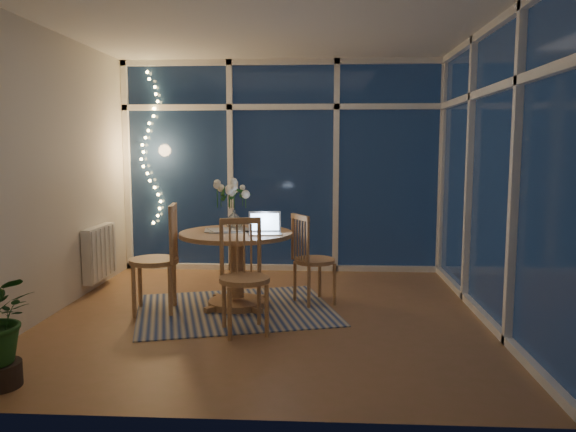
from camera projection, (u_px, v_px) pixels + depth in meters
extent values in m
plane|color=olive|center=(269.00, 315.00, 5.16)|extent=(4.00, 4.00, 0.00)
plane|color=silver|center=(268.00, 23.00, 4.85)|extent=(4.00, 4.00, 0.00)
cube|color=beige|center=(283.00, 167.00, 6.98)|extent=(4.00, 0.04, 2.60)
cube|color=beige|center=(234.00, 191.00, 3.02)|extent=(4.00, 0.04, 2.60)
cube|color=beige|center=(50.00, 173.00, 5.12)|extent=(0.04, 4.00, 2.60)
cube|color=beige|center=(497.00, 175.00, 4.89)|extent=(0.04, 4.00, 2.60)
cube|color=white|center=(283.00, 167.00, 6.94)|extent=(4.00, 0.10, 2.60)
cube|color=white|center=(492.00, 175.00, 4.89)|extent=(0.10, 4.00, 2.60)
cube|color=silver|center=(99.00, 252.00, 6.11)|extent=(0.10, 0.70, 0.58)
cube|color=black|center=(322.00, 237.00, 10.09)|extent=(12.00, 6.00, 0.10)
cube|color=#321912|center=(296.00, 182.00, 10.50)|extent=(11.00, 0.08, 1.80)
cube|color=#2F3138|center=(314.00, 120.00, 13.30)|extent=(7.00, 3.00, 2.20)
sphere|color=black|center=(237.00, 220.00, 8.52)|extent=(0.90, 0.90, 0.90)
cube|color=beige|center=(235.00, 309.00, 5.33)|extent=(2.14, 1.89, 0.01)
cylinder|color=#966943|center=(236.00, 270.00, 5.38)|extent=(1.33, 1.33, 0.73)
cube|color=#966943|center=(154.00, 258.00, 5.21)|extent=(0.54, 0.54, 1.03)
cube|color=#966943|center=(315.00, 258.00, 5.51)|extent=(0.58, 0.58, 0.91)
cube|color=#966943|center=(245.00, 276.00, 4.62)|extent=(0.56, 0.56, 0.96)
imported|color=white|center=(234.00, 218.00, 5.57)|extent=(0.25, 0.25, 0.21)
imported|color=silver|center=(260.00, 227.00, 5.56)|extent=(0.19, 0.19, 0.04)
cube|color=silver|center=(226.00, 230.00, 5.42)|extent=(0.44, 0.38, 0.02)
cube|color=black|center=(250.00, 232.00, 5.33)|extent=(0.13, 0.11, 0.01)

